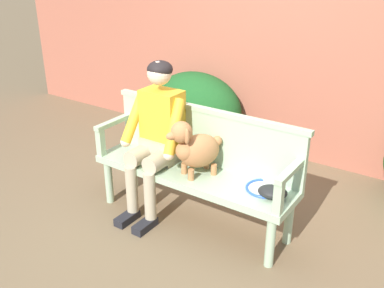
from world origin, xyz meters
The scene contains 11 objects.
ground_plane centered at (0.00, 0.00, 0.00)m, with size 40.00×40.00×0.00m, color brown.
brick_garden_fence centered at (0.00, 1.85, 1.36)m, with size 8.00×0.30×2.73m, color #9E5642.
hedge_bush_mid_left centered at (-0.92, 1.44, 0.43)m, with size 1.16×0.77×0.87m, color #194C1E.
garden_bench centered at (0.00, 0.00, 0.41)m, with size 1.77×0.46×0.48m.
bench_backrest centered at (0.00, 0.20, 0.73)m, with size 1.81×0.06×0.50m.
bench_armrest_left_end centered at (-0.85, -0.08, 0.68)m, with size 0.06×0.46×0.28m.
bench_armrest_right_end centered at (0.85, -0.08, 0.68)m, with size 0.06×0.46×0.28m.
person_seated centered at (-0.35, -0.01, 0.75)m, with size 0.56×0.63×1.35m.
dog_on_bench centered at (0.05, -0.04, 0.72)m, with size 0.37×0.47×0.48m.
tennis_racket centered at (0.62, 0.09, 0.49)m, with size 0.32×0.57×0.03m.
baseball_glove centered at (0.72, -0.01, 0.52)m, with size 0.22×0.17×0.09m, color black.
Camera 1 is at (1.80, -2.66, 2.16)m, focal length 40.91 mm.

